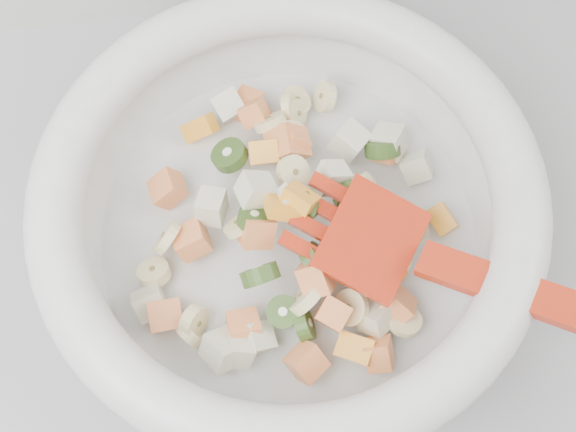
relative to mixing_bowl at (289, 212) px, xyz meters
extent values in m
cylinder|color=silver|center=(0.00, 0.00, -0.05)|extent=(0.29, 0.29, 0.02)
torus|color=silver|center=(0.00, 0.00, 0.02)|extent=(0.35, 0.35, 0.04)
cylinder|color=#FADDA7|center=(0.06, 0.02, -0.01)|extent=(0.02, 0.03, 0.03)
cylinder|color=#FADDA7|center=(0.06, -0.05, -0.02)|extent=(0.02, 0.03, 0.03)
cylinder|color=#FADDA7|center=(0.03, -0.07, -0.02)|extent=(0.03, 0.03, 0.02)
cylinder|color=#FADDA7|center=(0.07, -0.08, -0.02)|extent=(0.03, 0.03, 0.01)
cylinder|color=#FADDA7|center=(0.00, 0.08, -0.02)|extent=(0.03, 0.02, 0.03)
cylinder|color=#FADDA7|center=(0.07, -0.05, -0.01)|extent=(0.03, 0.03, 0.03)
cylinder|color=#FADDA7|center=(0.05, -0.01, -0.01)|extent=(0.04, 0.04, 0.02)
cylinder|color=#FADDA7|center=(0.01, 0.10, -0.02)|extent=(0.02, 0.03, 0.03)
cylinder|color=#FADDA7|center=(0.00, -0.06, -0.01)|extent=(0.04, 0.03, 0.04)
cylinder|color=#FADDA7|center=(0.02, 0.09, -0.02)|extent=(0.03, 0.03, 0.02)
cylinder|color=#FADDA7|center=(0.02, 0.10, -0.02)|extent=(0.03, 0.03, 0.02)
cylinder|color=#FADDA7|center=(-0.09, 0.00, -0.02)|extent=(0.03, 0.03, 0.03)
cylinder|color=#FADDA7|center=(0.01, 0.03, 0.00)|extent=(0.03, 0.03, 0.03)
cylinder|color=#FADDA7|center=(0.09, -0.01, -0.02)|extent=(0.03, 0.03, 0.03)
cylinder|color=#FADDA7|center=(-0.04, 0.00, 0.00)|extent=(0.03, 0.03, 0.03)
cylinder|color=#FADDA7|center=(-0.07, -0.06, -0.02)|extent=(0.03, 0.03, 0.03)
cylinder|color=#FADDA7|center=(0.01, 0.07, -0.02)|extent=(0.03, 0.02, 0.03)
cylinder|color=#FADDA7|center=(-0.08, -0.07, -0.03)|extent=(0.02, 0.03, 0.03)
cylinder|color=#FADDA7|center=(-0.10, -0.02, -0.03)|extent=(0.03, 0.03, 0.02)
cylinder|color=#FADDA7|center=(0.04, 0.10, -0.02)|extent=(0.02, 0.03, 0.03)
cube|color=#F3AE4C|center=(0.05, -0.10, -0.02)|extent=(0.02, 0.03, 0.03)
cube|color=#F3AE4C|center=(-0.02, 0.11, -0.03)|extent=(0.03, 0.03, 0.02)
cube|color=#F3AE4C|center=(0.01, 0.06, -0.01)|extent=(0.03, 0.03, 0.03)
cube|color=#F3AE4C|center=(-0.09, 0.04, -0.02)|extent=(0.03, 0.03, 0.03)
cube|color=#F3AE4C|center=(0.00, -0.10, -0.02)|extent=(0.03, 0.03, 0.03)
cube|color=#F3AE4C|center=(0.01, -0.05, 0.00)|extent=(0.03, 0.03, 0.03)
cube|color=#F3AE4C|center=(-0.07, 0.00, -0.02)|extent=(0.03, 0.03, 0.03)
cube|color=#F3AE4C|center=(0.07, -0.07, -0.02)|extent=(0.03, 0.03, 0.03)
cube|color=#F3AE4C|center=(0.02, -0.07, -0.01)|extent=(0.03, 0.03, 0.03)
cube|color=#F3AE4C|center=(-0.04, -0.07, -0.02)|extent=(0.02, 0.03, 0.03)
cube|color=#F3AE4C|center=(-0.02, 0.09, -0.02)|extent=(0.03, 0.02, 0.03)
cube|color=#F3AE4C|center=(-0.02, -0.01, 0.00)|extent=(0.03, 0.03, 0.03)
cube|color=#F3AE4C|center=(0.08, 0.05, -0.02)|extent=(0.03, 0.03, 0.03)
cube|color=#F3AE4C|center=(0.01, 0.06, -0.01)|extent=(0.03, 0.03, 0.04)
cube|color=#F3AE4C|center=(0.01, 0.07, -0.02)|extent=(0.03, 0.03, 0.03)
cube|color=#F3AE4C|center=(-0.09, -0.05, -0.03)|extent=(0.03, 0.03, 0.03)
cylinder|color=#538A2E|center=(-0.01, -0.07, -0.01)|extent=(0.03, 0.03, 0.02)
cylinder|color=#538A2E|center=(0.08, 0.05, -0.02)|extent=(0.03, 0.03, 0.03)
cylinder|color=#538A2E|center=(-0.04, 0.06, -0.01)|extent=(0.03, 0.03, 0.02)
cylinder|color=#538A2E|center=(0.05, 0.01, -0.01)|extent=(0.03, 0.02, 0.03)
cylinder|color=#538A2E|center=(-0.03, 0.00, 0.00)|extent=(0.03, 0.03, 0.02)
cylinder|color=#538A2E|center=(0.00, -0.08, -0.02)|extent=(0.02, 0.03, 0.03)
cylinder|color=#538A2E|center=(0.01, -0.03, 0.00)|extent=(0.02, 0.03, 0.03)
cylinder|color=#538A2E|center=(-0.03, -0.04, 0.00)|extent=(0.04, 0.02, 0.04)
cylinder|color=#538A2E|center=(0.01, 0.00, 0.01)|extent=(0.03, 0.03, 0.03)
cube|color=beige|center=(-0.05, 0.02, -0.01)|extent=(0.02, 0.03, 0.03)
cube|color=beige|center=(-0.03, -0.08, -0.02)|extent=(0.03, 0.02, 0.03)
cube|color=beige|center=(-0.05, -0.09, -0.02)|extent=(0.02, 0.02, 0.03)
cube|color=beige|center=(0.00, 0.00, 0.01)|extent=(0.03, 0.03, 0.03)
cube|color=beige|center=(-0.03, 0.11, -0.02)|extent=(0.03, 0.03, 0.03)
cube|color=beige|center=(-0.10, -0.04, -0.03)|extent=(0.03, 0.03, 0.03)
cube|color=beige|center=(0.10, 0.04, -0.03)|extent=(0.03, 0.03, 0.03)
cube|color=beige|center=(0.05, -0.08, -0.02)|extent=(0.03, 0.03, 0.03)
cube|color=beige|center=(0.05, 0.06, -0.02)|extent=(0.04, 0.03, 0.03)
cube|color=beige|center=(-0.02, 0.02, 0.01)|extent=(0.03, 0.03, 0.03)
cube|color=beige|center=(0.03, 0.03, -0.01)|extent=(0.03, 0.03, 0.03)
cube|color=beige|center=(0.08, 0.06, -0.02)|extent=(0.03, 0.04, 0.03)
cube|color=beige|center=(0.06, -0.04, -0.02)|extent=(0.03, 0.03, 0.03)
cube|color=beige|center=(-0.06, -0.09, -0.02)|extent=(0.04, 0.04, 0.03)
cube|color=#FF982E|center=(0.07, -0.04, -0.02)|extent=(0.02, 0.02, 0.02)
cube|color=#FF982E|center=(0.03, -0.10, -0.02)|extent=(0.03, 0.03, 0.02)
cube|color=#FF982E|center=(-0.06, 0.09, -0.03)|extent=(0.03, 0.02, 0.03)
cube|color=#FF982E|center=(0.00, 0.00, 0.01)|extent=(0.03, 0.02, 0.03)
cube|color=#FF982E|center=(-0.01, 0.06, -0.01)|extent=(0.02, 0.02, 0.02)
cube|color=#FF982E|center=(0.01, 0.00, 0.01)|extent=(0.03, 0.03, 0.02)
cube|color=#FF982E|center=(0.11, -0.01, -0.03)|extent=(0.03, 0.03, 0.02)
cube|color=#B3260F|center=(0.05, -0.03, 0.01)|extent=(0.09, 0.09, 0.02)
cube|color=#B3260F|center=(0.03, 0.01, 0.01)|extent=(0.03, 0.03, 0.01)
cube|color=#B3260F|center=(0.02, 0.00, 0.01)|extent=(0.03, 0.03, 0.01)
cube|color=#B3260F|center=(0.01, -0.02, 0.01)|extent=(0.03, 0.03, 0.01)
cube|color=#B3260F|center=(0.00, -0.03, 0.01)|extent=(0.03, 0.03, 0.01)
camera|label=1|loc=(-0.03, -0.22, 0.51)|focal=50.00mm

